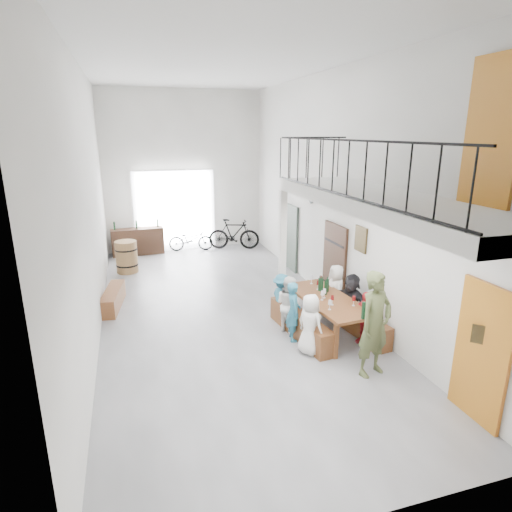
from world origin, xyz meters
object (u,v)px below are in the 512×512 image
object	(u,v)px
oak_barrel	(127,257)
host_standing	(375,324)
tasting_table	(328,302)
side_bench	(113,299)
bench_inner	(300,325)
serving_counter	(138,241)
bicycle_near	(191,239)

from	to	relation	value
oak_barrel	host_standing	world-z (taller)	host_standing
tasting_table	side_bench	bearing A→B (deg)	142.49
bench_inner	oak_barrel	size ratio (longest dim) A/B	2.25
host_standing	bench_inner	bearing A→B (deg)	93.88
serving_counter	bicycle_near	world-z (taller)	serving_counter
side_bench	bicycle_near	distance (m)	5.26
oak_barrel	bicycle_near	xyz separation A→B (m)	(2.21, 1.88, -0.07)
oak_barrel	bench_inner	bearing A→B (deg)	-58.08
bench_inner	bicycle_near	bearing A→B (deg)	92.72
oak_barrel	host_standing	distance (m)	8.20
host_standing	bicycle_near	distance (m)	9.20
oak_barrel	bicycle_near	world-z (taller)	oak_barrel
serving_counter	host_standing	xyz separation A→B (m)	(3.66, -9.05, 0.49)
bicycle_near	host_standing	bearing A→B (deg)	-159.05
side_bench	bicycle_near	xyz separation A→B (m)	(2.57, 4.58, 0.19)
serving_counter	tasting_table	bearing A→B (deg)	-67.98
bench_inner	serving_counter	bearing A→B (deg)	105.74
side_bench	tasting_table	bearing A→B (deg)	-32.55
bench_inner	serving_counter	world-z (taller)	serving_counter
tasting_table	oak_barrel	xyz separation A→B (m)	(-3.97, 5.47, -0.23)
tasting_table	host_standing	world-z (taller)	host_standing
side_bench	oak_barrel	xyz separation A→B (m)	(0.36, 2.71, 0.26)
tasting_table	bench_inner	size ratio (longest dim) A/B	1.08
bench_inner	serving_counter	distance (m)	7.95
serving_counter	host_standing	distance (m)	9.77
side_bench	serving_counter	world-z (taller)	serving_counter
bench_inner	side_bench	size ratio (longest dim) A/B	1.38
host_standing	bicycle_near	size ratio (longest dim) A/B	1.21
serving_counter	bicycle_near	xyz separation A→B (m)	(1.82, -0.06, -0.05)
bench_inner	side_bench	bearing A→B (deg)	137.55
side_bench	host_standing	bearing A→B (deg)	-45.04
tasting_table	bicycle_near	world-z (taller)	bicycle_near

